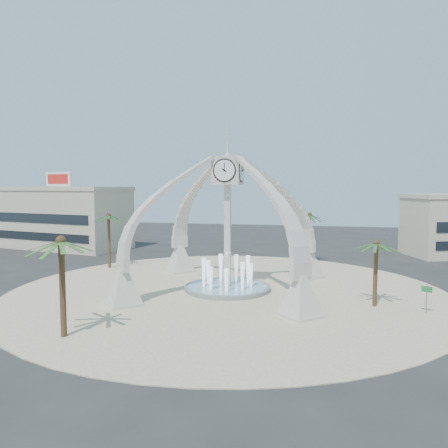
% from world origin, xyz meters
% --- Properties ---
extents(ground, '(140.00, 140.00, 0.00)m').
position_xyz_m(ground, '(0.00, 0.00, 0.00)').
color(ground, '#282828').
rests_on(ground, ground).
extents(plaza, '(40.00, 40.00, 0.06)m').
position_xyz_m(plaza, '(0.00, 0.00, 0.03)').
color(plaza, beige).
rests_on(plaza, ground).
extents(clock_tower, '(17.94, 17.94, 16.30)m').
position_xyz_m(clock_tower, '(-0.00, -0.00, 6.49)').
color(clock_tower, beige).
rests_on(clock_tower, ground).
extents(fountain, '(8.00, 8.00, 3.62)m').
position_xyz_m(fountain, '(0.00, 0.00, 0.29)').
color(fountain, gray).
rests_on(fountain, ground).
extents(building_nw, '(23.75, 13.73, 11.90)m').
position_xyz_m(building_nw, '(-32.00, 22.00, 4.83)').
color(building_nw, '#BBB192').
rests_on(building_nw, ground).
extents(palm_east, '(4.49, 4.49, 5.83)m').
position_xyz_m(palm_east, '(12.73, -2.74, 5.07)').
color(palm_east, brown).
rests_on(palm_east, ground).
extents(palm_west, '(4.47, 4.47, 6.94)m').
position_xyz_m(palm_west, '(-16.01, 7.67, 6.16)').
color(palm_west, brown).
rests_on(palm_west, ground).
extents(palm_north, '(4.46, 4.46, 6.81)m').
position_xyz_m(palm_north, '(6.84, 16.65, 5.99)').
color(palm_north, brown).
rests_on(palm_north, ground).
extents(palm_south, '(4.88, 4.88, 7.01)m').
position_xyz_m(palm_south, '(-7.45, -14.74, 6.13)').
color(palm_south, brown).
rests_on(palm_south, ground).
extents(street_sign, '(0.78, 0.36, 2.29)m').
position_xyz_m(street_sign, '(16.30, -4.04, 1.64)').
color(street_sign, slate).
rests_on(street_sign, ground).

